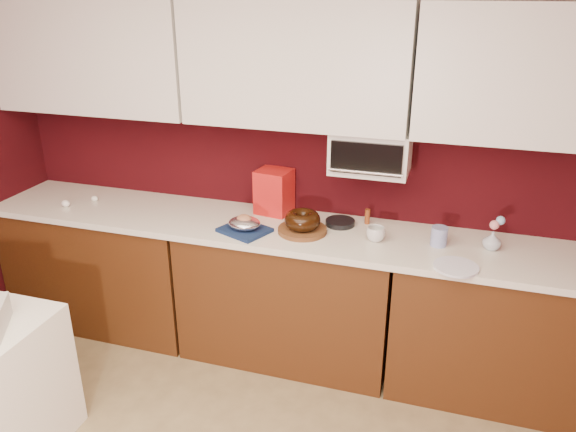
% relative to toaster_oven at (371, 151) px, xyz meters
% --- Properties ---
extents(wall_back, '(4.00, 0.02, 2.50)m').
position_rel_toaster_oven_xyz_m(wall_back, '(-0.45, 0.15, -0.12)').
color(wall_back, '#37070B').
rests_on(wall_back, floor).
extents(base_cabinet_left, '(1.31, 0.58, 0.86)m').
position_rel_toaster_oven_xyz_m(base_cabinet_left, '(-1.78, -0.17, -0.95)').
color(base_cabinet_left, '#4B260F').
rests_on(base_cabinet_left, floor).
extents(base_cabinet_center, '(1.31, 0.58, 0.86)m').
position_rel_toaster_oven_xyz_m(base_cabinet_center, '(-0.45, -0.17, -0.95)').
color(base_cabinet_center, '#4B260F').
rests_on(base_cabinet_center, floor).
extents(base_cabinet_right, '(1.31, 0.58, 0.86)m').
position_rel_toaster_oven_xyz_m(base_cabinet_right, '(0.88, -0.17, -0.95)').
color(base_cabinet_right, '#4B260F').
rests_on(base_cabinet_right, floor).
extents(countertop, '(4.00, 0.62, 0.04)m').
position_rel_toaster_oven_xyz_m(countertop, '(-0.45, -0.17, -0.49)').
color(countertop, white).
rests_on(countertop, base_cabinet_center).
extents(upper_cabinet_left, '(1.31, 0.33, 0.70)m').
position_rel_toaster_oven_xyz_m(upper_cabinet_left, '(-1.78, -0.02, 0.48)').
color(upper_cabinet_left, white).
rests_on(upper_cabinet_left, wall_back).
extents(upper_cabinet_center, '(1.31, 0.33, 0.70)m').
position_rel_toaster_oven_xyz_m(upper_cabinet_center, '(-0.45, -0.02, 0.48)').
color(upper_cabinet_center, white).
rests_on(upper_cabinet_center, wall_back).
extents(upper_cabinet_right, '(1.31, 0.33, 0.70)m').
position_rel_toaster_oven_xyz_m(upper_cabinet_right, '(0.88, -0.02, 0.48)').
color(upper_cabinet_right, white).
rests_on(upper_cabinet_right, wall_back).
extents(toaster_oven, '(0.45, 0.30, 0.25)m').
position_rel_toaster_oven_xyz_m(toaster_oven, '(0.00, 0.00, 0.00)').
color(toaster_oven, white).
rests_on(toaster_oven, upper_cabinet_center).
extents(toaster_oven_door, '(0.40, 0.02, 0.18)m').
position_rel_toaster_oven_xyz_m(toaster_oven_door, '(0.00, -0.16, 0.00)').
color(toaster_oven_door, black).
rests_on(toaster_oven_door, toaster_oven).
extents(toaster_oven_handle, '(0.42, 0.02, 0.02)m').
position_rel_toaster_oven_xyz_m(toaster_oven_handle, '(0.00, -0.18, -0.07)').
color(toaster_oven_handle, silver).
rests_on(toaster_oven_handle, toaster_oven).
extents(cake_base, '(0.38, 0.38, 0.03)m').
position_rel_toaster_oven_xyz_m(cake_base, '(-0.35, -0.21, -0.46)').
color(cake_base, brown).
rests_on(cake_base, countertop).
extents(bundt_cake, '(0.28, 0.28, 0.09)m').
position_rel_toaster_oven_xyz_m(bundt_cake, '(-0.35, -0.21, -0.39)').
color(bundt_cake, black).
rests_on(bundt_cake, cake_base).
extents(navy_towel, '(0.34, 0.32, 0.02)m').
position_rel_toaster_oven_xyz_m(navy_towel, '(-0.68, -0.30, -0.46)').
color(navy_towel, '#14264E').
rests_on(navy_towel, countertop).
extents(foil_ham_nest, '(0.23, 0.20, 0.07)m').
position_rel_toaster_oven_xyz_m(foil_ham_nest, '(-0.68, -0.30, -0.42)').
color(foil_ham_nest, white).
rests_on(foil_ham_nest, navy_towel).
extents(roasted_ham, '(0.12, 0.11, 0.06)m').
position_rel_toaster_oven_xyz_m(roasted_ham, '(-0.68, -0.30, -0.40)').
color(roasted_ham, '#BC7A56').
rests_on(roasted_ham, foil_ham_nest).
extents(pandoro_box, '(0.23, 0.22, 0.28)m').
position_rel_toaster_oven_xyz_m(pandoro_box, '(-0.61, 0.05, -0.33)').
color(pandoro_box, '#B40C22').
rests_on(pandoro_box, countertop).
extents(dark_pan, '(0.23, 0.23, 0.03)m').
position_rel_toaster_oven_xyz_m(dark_pan, '(-0.16, -0.03, -0.46)').
color(dark_pan, black).
rests_on(dark_pan, countertop).
extents(coffee_mug, '(0.11, 0.11, 0.10)m').
position_rel_toaster_oven_xyz_m(coffee_mug, '(0.08, -0.20, -0.42)').
color(coffee_mug, silver).
rests_on(coffee_mug, countertop).
extents(blue_jar, '(0.12, 0.12, 0.11)m').
position_rel_toaster_oven_xyz_m(blue_jar, '(0.44, -0.15, -0.42)').
color(blue_jar, '#1C369A').
rests_on(blue_jar, countertop).
extents(flower_vase, '(0.09, 0.09, 0.12)m').
position_rel_toaster_oven_xyz_m(flower_vase, '(0.72, -0.11, -0.41)').
color(flower_vase, silver).
rests_on(flower_vase, countertop).
extents(flower_pink, '(0.05, 0.05, 0.05)m').
position_rel_toaster_oven_xyz_m(flower_pink, '(0.72, -0.11, -0.33)').
color(flower_pink, pink).
rests_on(flower_pink, flower_vase).
extents(flower_blue, '(0.05, 0.05, 0.05)m').
position_rel_toaster_oven_xyz_m(flower_blue, '(0.75, -0.09, -0.30)').
color(flower_blue, '#8AB5DD').
rests_on(flower_blue, flower_vase).
extents(china_plate, '(0.31, 0.31, 0.01)m').
position_rel_toaster_oven_xyz_m(china_plate, '(0.54, -0.40, -0.47)').
color(china_plate, white).
rests_on(china_plate, countertop).
extents(amber_bottle, '(0.04, 0.04, 0.10)m').
position_rel_toaster_oven_xyz_m(amber_bottle, '(-0.00, 0.04, -0.43)').
color(amber_bottle, brown).
rests_on(amber_bottle, countertop).
extents(egg_left, '(0.07, 0.06, 0.05)m').
position_rel_toaster_oven_xyz_m(egg_left, '(-1.97, -0.27, -0.45)').
color(egg_left, white).
rests_on(egg_left, countertop).
extents(egg_right, '(0.06, 0.05, 0.04)m').
position_rel_toaster_oven_xyz_m(egg_right, '(-1.85, -0.13, -0.46)').
color(egg_right, white).
rests_on(egg_right, countertop).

